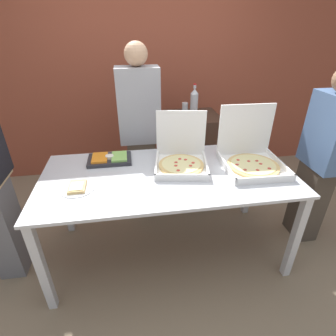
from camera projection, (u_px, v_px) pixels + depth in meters
The scene contains 12 objects.
ground_plane at pixel (168, 249), 2.52m from camera, with size 16.00×16.00×0.00m, color #847056.
brick_wall_behind at pixel (147, 68), 3.30m from camera, with size 10.00×0.06×2.80m.
buffet_table at pixel (168, 183), 2.15m from camera, with size 2.01×0.96×0.84m.
pizza_box_far_right at pixel (181, 157), 2.19m from camera, with size 0.49×0.51×0.42m.
pizza_box_near_right at pixel (251, 156), 2.19m from camera, with size 0.49×0.51×0.47m.
paper_plate_front_left at pixel (77, 187), 1.91m from camera, with size 0.25×0.25×0.03m.
veggie_tray at pixel (110, 159), 2.28m from camera, with size 0.37×0.24×0.05m.
sideboard_podium at pixel (191, 155), 3.17m from camera, with size 0.59×0.55×0.99m.
soda_bottle at pixel (194, 101), 2.91m from camera, with size 0.09×0.09×0.33m.
soda_can_silver at pixel (185, 108), 2.96m from camera, with size 0.07×0.07×0.12m.
person_guest_cap at pixel (140, 133), 2.63m from camera, with size 0.40×0.22×1.77m.
person_guest_plaid at pixel (322, 159), 2.31m from camera, with size 0.22×0.40×1.63m.
Camera 1 is at (-0.28, -1.79, 1.91)m, focal length 28.00 mm.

